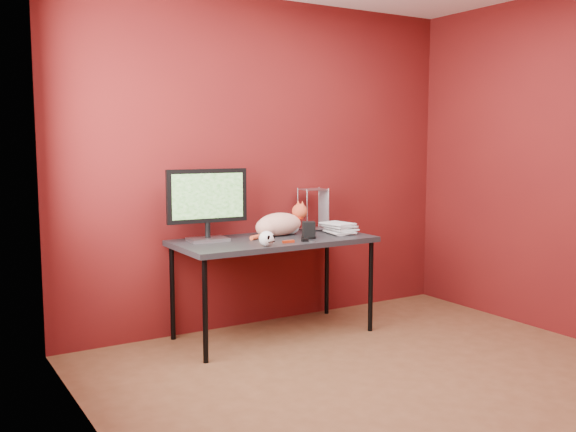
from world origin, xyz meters
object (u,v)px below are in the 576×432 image
cat (280,224)px  skull_mug (267,238)px  desk (274,245)px  book_stack (330,171)px  monitor (207,201)px  speaker (309,231)px

cat → skull_mug: (-0.34, -0.40, -0.04)m
desk → cat: 0.21m
cat → book_stack: (0.38, -0.14, 0.41)m
desk → monitor: size_ratio=2.45×
cat → desk: bearing=-138.7°
monitor → book_stack: bearing=-7.1°
speaker → skull_mug: bearing=-136.4°
book_stack → speaker: bearing=-158.7°
desk → book_stack: book_stack is taller
speaker → book_stack: bearing=45.7°
skull_mug → speaker: 0.48m
desk → book_stack: (0.50, -0.03, 0.55)m
book_stack → monitor: bearing=169.2°
monitor → skull_mug: bearing=-57.2°
desk → cat: cat is taller
cat → speaker: bearing=-65.7°
skull_mug → desk: bearing=41.0°
cat → book_stack: bearing=-20.8°
monitor → skull_mug: monitor is taller
monitor → book_stack: size_ratio=0.62×
skull_mug → cat: bearing=37.9°
skull_mug → book_stack: size_ratio=0.12×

